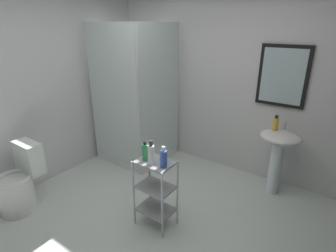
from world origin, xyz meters
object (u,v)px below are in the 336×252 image
at_px(storage_cart, 155,188).
at_px(shower_stall, 138,131).
at_px(toilet, 20,184).
at_px(rinse_cup, 164,157).
at_px(hand_soap_bottle, 276,124).
at_px(shampoo_bottle_blue, 163,158).
at_px(lotion_bottle_white, 151,154).
at_px(pedestal_sink, 278,150).
at_px(body_wash_bottle_green, 145,152).

bearing_deg(storage_cart, shower_stall, 137.99).
height_order(toilet, storage_cart, toilet).
xyz_separation_m(toilet, rinse_cup, (1.46, 0.73, 0.47)).
bearing_deg(hand_soap_bottle, shower_stall, -169.75).
distance_m(shower_stall, shampoo_bottle_blue, 1.64).
xyz_separation_m(shower_stall, rinse_cup, (1.16, -0.93, 0.32)).
bearing_deg(storage_cart, hand_soap_bottle, 60.17).
height_order(storage_cart, lotion_bottle_white, lotion_bottle_white).
bearing_deg(toilet, shampoo_bottle_blue, 22.63).
relative_size(shower_stall, toilet, 2.63).
xyz_separation_m(storage_cart, lotion_bottle_white, (0.00, -0.06, 0.41)).
bearing_deg(shampoo_bottle_blue, toilet, -157.37).
distance_m(pedestal_sink, lotion_bottle_white, 1.61).
distance_m(lotion_bottle_white, rinse_cup, 0.15).
height_order(shampoo_bottle_blue, rinse_cup, shampoo_bottle_blue).
height_order(storage_cart, body_wash_bottle_green, body_wash_bottle_green).
height_order(shower_stall, body_wash_bottle_green, shower_stall).
height_order(hand_soap_bottle, rinse_cup, hand_soap_bottle).
bearing_deg(lotion_bottle_white, body_wash_bottle_green, 163.39).
relative_size(storage_cart, shampoo_bottle_blue, 3.56).
height_order(storage_cart, hand_soap_bottle, hand_soap_bottle).
height_order(storage_cart, shampoo_bottle_blue, shampoo_bottle_blue).
bearing_deg(body_wash_bottle_green, shampoo_bottle_blue, -0.94).
relative_size(storage_cart, lotion_bottle_white, 3.04).
height_order(hand_soap_bottle, shampoo_bottle_blue, hand_soap_bottle).
relative_size(shower_stall, hand_soap_bottle, 11.19).
xyz_separation_m(shower_stall, body_wash_bottle_green, (1.00, -1.02, 0.36)).
distance_m(toilet, lotion_bottle_white, 1.62).
bearing_deg(rinse_cup, shower_stall, 141.32).
bearing_deg(hand_soap_bottle, rinse_cup, -118.84).
xyz_separation_m(pedestal_sink, shampoo_bottle_blue, (-0.72, -1.33, 0.25)).
xyz_separation_m(storage_cart, rinse_cup, (0.06, 0.06, 0.35)).
bearing_deg(storage_cart, lotion_bottle_white, -85.87).
bearing_deg(storage_cart, shampoo_bottle_blue, -14.83).
relative_size(toilet, body_wash_bottle_green, 3.86).
bearing_deg(toilet, shower_stall, 79.84).
height_order(shower_stall, toilet, shower_stall).
bearing_deg(toilet, body_wash_bottle_green, 26.13).
distance_m(toilet, shampoo_bottle_blue, 1.73).
distance_m(shower_stall, storage_cart, 1.48).
distance_m(pedestal_sink, shampoo_bottle_blue, 1.53).
distance_m(shower_stall, pedestal_sink, 1.97).
relative_size(body_wash_bottle_green, lotion_bottle_white, 0.81).
xyz_separation_m(pedestal_sink, toilet, (-2.24, -1.96, -0.26)).
bearing_deg(shampoo_bottle_blue, rinse_cup, 124.73).
xyz_separation_m(shower_stall, hand_soap_bottle, (1.86, 0.34, 0.42)).
distance_m(shower_stall, rinse_cup, 1.52).
distance_m(body_wash_bottle_green, shampoo_bottle_blue, 0.22).
xyz_separation_m(shower_stall, pedestal_sink, (1.94, 0.30, 0.12)).
xyz_separation_m(toilet, body_wash_bottle_green, (1.30, 0.64, 0.51)).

